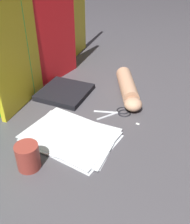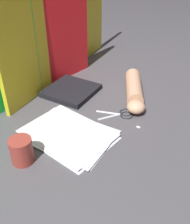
# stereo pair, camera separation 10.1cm
# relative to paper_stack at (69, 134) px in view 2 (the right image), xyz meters

# --- Properties ---
(ground_plane) EXTENTS (6.00, 6.00, 0.00)m
(ground_plane) POSITION_rel_paper_stack_xyz_m (0.11, -0.01, -0.01)
(ground_plane) COLOR #4C494F
(backdrop_panel_center) EXTENTS (0.85, 0.12, 0.54)m
(backdrop_panel_center) POSITION_rel_paper_stack_xyz_m (0.11, 0.35, 0.26)
(backdrop_panel_center) COLOR red
(backdrop_panel_center) RESTS_ON ground_plane
(backdrop_panel_right) EXTENTS (0.89, 0.14, 0.50)m
(backdrop_panel_right) POSITION_rel_paper_stack_xyz_m (0.41, 0.35, 0.25)
(backdrop_panel_right) COLOR yellow
(backdrop_panel_right) RESTS_ON ground_plane
(paper_stack) EXTENTS (0.27, 0.35, 0.01)m
(paper_stack) POSITION_rel_paper_stack_xyz_m (0.00, 0.00, 0.00)
(paper_stack) COLOR white
(paper_stack) RESTS_ON ground_plane
(book_closed) EXTENTS (0.23, 0.23, 0.02)m
(book_closed) POSITION_rel_paper_stack_xyz_m (0.26, 0.19, 0.01)
(book_closed) COLOR black
(book_closed) RESTS_ON ground_plane
(scissors) EXTENTS (0.15, 0.16, 0.01)m
(scissors) POSITION_rel_paper_stack_xyz_m (0.23, -0.10, -0.00)
(scissors) COLOR silver
(scissors) RESTS_ON ground_plane
(hand_forearm) EXTENTS (0.33, 0.23, 0.07)m
(hand_forearm) POSITION_rel_paper_stack_xyz_m (0.39, -0.08, 0.03)
(hand_forearm) COLOR tan
(hand_forearm) RESTS_ON ground_plane
(paper_scrap_near) EXTENTS (0.02, 0.02, 0.00)m
(paper_scrap_near) POSITION_rel_paper_stack_xyz_m (0.30, -0.15, -0.01)
(paper_scrap_near) COLOR white
(paper_scrap_near) RESTS_ON ground_plane
(paper_scrap_mid) EXTENTS (0.01, 0.02, 0.00)m
(paper_scrap_mid) POSITION_rel_paper_stack_xyz_m (0.19, -0.19, -0.01)
(paper_scrap_mid) COLOR white
(paper_scrap_mid) RESTS_ON ground_plane
(mug) EXTENTS (0.08, 0.08, 0.09)m
(mug) POSITION_rel_paper_stack_xyz_m (-0.19, 0.04, 0.04)
(mug) COLOR #99382D
(mug) RESTS_ON ground_plane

